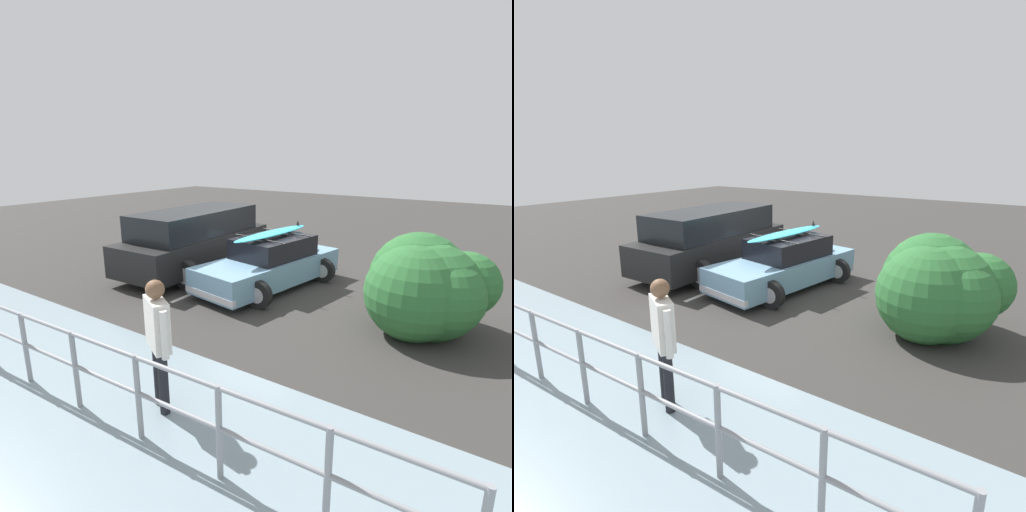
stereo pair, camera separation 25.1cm
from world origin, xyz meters
TOP-DOWN VIEW (x-y plane):
  - ground_plane at (0.00, 0.00)m, footprint 44.00×44.00m
  - parking_stripe at (0.84, 0.17)m, footprint 0.12×4.43m
  - sedan_car at (-0.46, 0.12)m, footprint 2.63×4.31m
  - suv_car at (2.13, 0.04)m, footprint 2.72×5.10m
  - person_bystander at (-1.91, 5.25)m, footprint 0.64×0.43m
  - railing_fence at (-1.53, 5.83)m, footprint 8.40×0.40m
  - bush_near_left at (-4.33, 0.72)m, footprint 2.38×2.44m

SIDE VIEW (x-z plane):
  - ground_plane at x=0.00m, z-range -0.02..0.00m
  - parking_stripe at x=0.84m, z-range 0.00..0.00m
  - sedan_car at x=-0.46m, z-range -0.17..1.40m
  - railing_fence at x=-1.53m, z-range 0.16..1.27m
  - bush_near_left at x=-4.33m, z-range -0.09..1.89m
  - suv_car at x=2.13m, z-range 0.03..1.81m
  - person_bystander at x=-1.91m, z-range 0.18..2.01m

